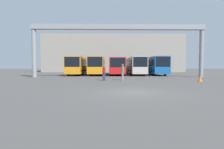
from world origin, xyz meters
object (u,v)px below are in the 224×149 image
Objects in this scene: bus_slot_4 at (154,65)px; traffic_cone at (200,79)px; bus_slot_2 at (116,65)px; pedestrian_mid_left at (104,73)px; bus_slot_3 at (135,65)px; bus_slot_0 at (78,65)px; bus_slot_1 at (97,65)px; pedestrian_near_right at (123,72)px.

bus_slot_4 is 17.89× the size of traffic_cone.
pedestrian_mid_left is at bearing -98.19° from bus_slot_2.
pedestrian_mid_left is at bearing -111.54° from bus_slot_3.
bus_slot_0 is 10.66m from bus_slot_3.
pedestrian_mid_left is at bearing 172.01° from traffic_cone.
bus_slot_3 is (7.10, 0.70, -0.00)m from bus_slot_1.
bus_slot_3 is at bearing 5.62° from bus_slot_1.
bus_slot_2 is 18.75× the size of traffic_cone.
pedestrian_near_right is (7.27, -12.88, -0.85)m from bus_slot_0.
bus_slot_2 is 1.05× the size of bus_slot_4.
bus_slot_3 reaches higher than bus_slot_2.
bus_slot_4 is at bearing -11.16° from bus_slot_3.
bus_slot_3 is at bearing 168.84° from bus_slot_4.
bus_slot_0 is at bearing 43.09° from pedestrian_near_right.
bus_slot_4 is 14.72m from traffic_cone.
bus_slot_0 is 0.90× the size of bus_slot_3.
bus_slot_3 is 13.90m from pedestrian_near_right.
bus_slot_3 is 20.22× the size of traffic_cone.
bus_slot_1 is 13.33m from pedestrian_mid_left.
bus_slot_1 is at bearing -1.92° from bus_slot_0.
bus_slot_1 is 3.56m from bus_slot_2.
bus_slot_2 is 0.93× the size of bus_slot_3.
pedestrian_near_right is (3.72, -12.76, -0.85)m from bus_slot_1.
bus_slot_0 is 1.02× the size of bus_slot_4.
bus_slot_3 is 1.13× the size of bus_slot_4.
bus_slot_4 is at bearing -2.10° from bus_slot_2.
pedestrian_near_right is at bearing -60.55° from bus_slot_0.
bus_slot_0 is at bearing 179.51° from bus_slot_4.
bus_slot_2 is at bearing 4.15° from bus_slot_1.
bus_slot_3 is at bearing 3.11° from bus_slot_0.
bus_slot_4 reaches higher than bus_slot_1.
bus_slot_4 is 5.84× the size of pedestrian_near_right.
pedestrian_near_right is (-6.92, -12.76, -0.87)m from bus_slot_4.
bus_slot_4 is (7.10, -0.26, 0.10)m from bus_slot_2.
pedestrian_mid_left reaches higher than traffic_cone.
pedestrian_mid_left is (-1.94, -13.45, -0.87)m from bus_slot_2.
pedestrian_mid_left is (-5.48, -13.89, -0.95)m from bus_slot_3.
traffic_cone is (10.04, -1.41, -0.57)m from pedestrian_mid_left.
bus_slot_3 is (10.64, 0.58, -0.00)m from bus_slot_0.
traffic_cone is at bearing -89.47° from pedestrian_near_right.
pedestrian_near_right is at bearing 176.26° from pedestrian_mid_left.
bus_slot_3 reaches higher than traffic_cone.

